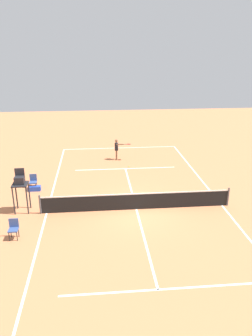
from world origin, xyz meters
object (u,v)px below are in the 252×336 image
object	(u,v)px
courtside_chair_near	(14,228)
equipment_bag	(34,188)
player_serving	(117,148)
tennis_ball	(129,167)
umpire_chair	(20,184)
courtside_chair_mid	(33,181)

from	to	relation	value
courtside_chair_near	equipment_bag	world-z (taller)	courtside_chair_near
player_serving	courtside_chair_near	world-z (taller)	player_serving
player_serving	tennis_ball	world-z (taller)	player_serving
tennis_ball	umpire_chair	world-z (taller)	umpire_chair
equipment_bag	courtside_chair_mid	bearing A→B (deg)	-71.42
courtside_chair_mid	tennis_ball	bearing A→B (deg)	-151.72
tennis_ball	umpire_chair	bearing A→B (deg)	44.64
tennis_ball	courtside_chair_mid	distance (m)	7.25
player_serving	courtside_chair_near	distance (m)	12.29
umpire_chair	player_serving	bearing A→B (deg)	-124.99
player_serving	tennis_ball	size ratio (longest dim) A/B	24.23
player_serving	equipment_bag	world-z (taller)	player_serving
tennis_ball	equipment_bag	distance (m)	7.28
courtside_chair_mid	equipment_bag	bearing A→B (deg)	108.58
courtside_chair_near	courtside_chair_mid	size ratio (longest dim) A/B	1.00
tennis_ball	courtside_chair_mid	xyz separation A→B (m)	(6.37, 3.42, 0.50)
courtside_chair_near	courtside_chair_mid	xyz separation A→B (m)	(0.04, -5.71, 0.00)
player_serving	courtside_chair_mid	bearing A→B (deg)	-45.33
courtside_chair_near	equipment_bag	bearing A→B (deg)	-90.54
courtside_chair_near	courtside_chair_mid	bearing A→B (deg)	-89.56
equipment_bag	umpire_chair	bearing A→B (deg)	85.97
umpire_chair	courtside_chair_mid	bearing A→B (deg)	-91.82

